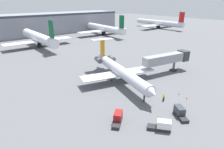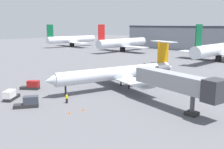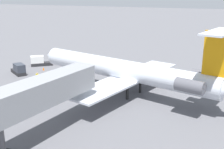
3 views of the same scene
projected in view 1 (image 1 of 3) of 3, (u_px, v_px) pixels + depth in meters
ground_plane at (120, 80)px, 54.54m from camera, size 400.00×400.00×0.10m
regional_jet at (119, 70)px, 52.21m from camera, size 21.47×31.01×9.77m
jet_bridge at (169, 58)px, 58.67m from camera, size 16.77×6.01×6.22m
ground_crew_marshaller at (164, 97)px, 42.97m from camera, size 0.29×0.42×1.69m
baggage_tug_lead at (180, 113)px, 37.24m from camera, size 3.34×4.12×1.90m
baggage_tug_trailing at (162, 126)px, 33.31m from camera, size 3.58×4.01×1.90m
baggage_tug_spare at (118, 118)px, 35.44m from camera, size 4.01×3.58×1.90m
traffic_cone_near at (187, 98)px, 43.93m from camera, size 0.36×0.36×0.55m
traffic_cone_mid at (179, 94)px, 45.90m from camera, size 0.36×0.36×0.55m
traffic_cone_far at (158, 117)px, 36.82m from camera, size 0.36×0.36×0.55m
terminal_building at (20, 26)px, 117.15m from camera, size 134.93×20.81×12.94m
parked_airliner_centre at (39, 38)px, 90.97m from camera, size 31.68×37.65×13.68m
parked_airliner_east_mid at (104, 28)px, 122.63m from camera, size 35.11×41.54×13.22m
parked_airliner_east_end at (159, 23)px, 150.96m from camera, size 35.93×42.75×13.20m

